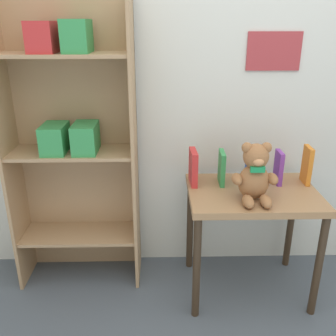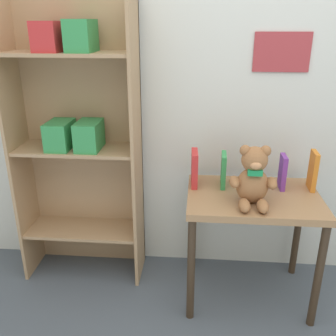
{
  "view_description": "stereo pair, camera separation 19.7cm",
  "coord_description": "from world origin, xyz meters",
  "px_view_note": "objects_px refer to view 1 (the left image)",
  "views": [
    {
      "loc": [
        -0.44,
        -0.78,
        1.46
      ],
      "look_at": [
        -0.39,
        1.05,
        0.74
      ],
      "focal_mm": 40.0,
      "sensor_mm": 36.0,
      "label": 1
    },
    {
      "loc": [
        -0.24,
        -0.78,
        1.46
      ],
      "look_at": [
        -0.39,
        1.05,
        0.74
      ],
      "focal_mm": 40.0,
      "sensor_mm": 36.0,
      "label": 2
    }
  ],
  "objects_px": {
    "book_standing_blue": "(250,167)",
    "book_standing_orange": "(307,165)",
    "display_table": "(252,206)",
    "book_standing_green": "(222,168)",
    "teddy_bear": "(255,175)",
    "book_standing_purple": "(279,168)",
    "book_standing_red": "(193,167)",
    "bookshelf_side": "(73,135)"
  },
  "relations": [
    {
      "from": "book_standing_blue",
      "to": "book_standing_orange",
      "type": "distance_m",
      "value": 0.31
    },
    {
      "from": "display_table",
      "to": "book_standing_green",
      "type": "distance_m",
      "value": 0.26
    },
    {
      "from": "teddy_bear",
      "to": "book_standing_orange",
      "type": "bearing_deg",
      "value": 30.89
    },
    {
      "from": "book_standing_purple",
      "to": "book_standing_red",
      "type": "bearing_deg",
      "value": -179.91
    },
    {
      "from": "bookshelf_side",
      "to": "book_standing_blue",
      "type": "xyz_separation_m",
      "value": [
        0.97,
        -0.08,
        -0.16
      ]
    },
    {
      "from": "display_table",
      "to": "book_standing_green",
      "type": "relative_size",
      "value": 3.75
    },
    {
      "from": "book_standing_green",
      "to": "display_table",
      "type": "bearing_deg",
      "value": -32.14
    },
    {
      "from": "display_table",
      "to": "book_standing_blue",
      "type": "height_order",
      "value": "book_standing_blue"
    },
    {
      "from": "book_standing_green",
      "to": "book_standing_blue",
      "type": "xyz_separation_m",
      "value": [
        0.16,
        -0.0,
        0.0
      ]
    },
    {
      "from": "teddy_bear",
      "to": "book_standing_green",
      "type": "distance_m",
      "value": 0.25
    },
    {
      "from": "book_standing_blue",
      "to": "book_standing_purple",
      "type": "relative_size",
      "value": 1.01
    },
    {
      "from": "display_table",
      "to": "teddy_bear",
      "type": "relative_size",
      "value": 2.3
    },
    {
      "from": "display_table",
      "to": "book_standing_orange",
      "type": "xyz_separation_m",
      "value": [
        0.31,
        0.1,
        0.2
      ]
    },
    {
      "from": "display_table",
      "to": "book_standing_purple",
      "type": "bearing_deg",
      "value": 32.73
    },
    {
      "from": "book_standing_purple",
      "to": "book_standing_green",
      "type": "bearing_deg",
      "value": 179.97
    },
    {
      "from": "book_standing_green",
      "to": "book_standing_purple",
      "type": "distance_m",
      "value": 0.31
    },
    {
      "from": "display_table",
      "to": "teddy_bear",
      "type": "bearing_deg",
      "value": -104.75
    },
    {
      "from": "book_standing_orange",
      "to": "bookshelf_side",
      "type": "bearing_deg",
      "value": 178.32
    },
    {
      "from": "display_table",
      "to": "bookshelf_side",
      "type": "bearing_deg",
      "value": 169.18
    },
    {
      "from": "bookshelf_side",
      "to": "book_standing_blue",
      "type": "bearing_deg",
      "value": -4.95
    },
    {
      "from": "book_standing_red",
      "to": "book_standing_green",
      "type": "distance_m",
      "value": 0.16
    },
    {
      "from": "display_table",
      "to": "book_standing_orange",
      "type": "distance_m",
      "value": 0.38
    },
    {
      "from": "teddy_bear",
      "to": "book_standing_purple",
      "type": "xyz_separation_m",
      "value": [
        0.18,
        0.2,
        -0.04
      ]
    },
    {
      "from": "display_table",
      "to": "book_standing_red",
      "type": "height_order",
      "value": "book_standing_red"
    },
    {
      "from": "teddy_bear",
      "to": "book_standing_orange",
      "type": "height_order",
      "value": "teddy_bear"
    },
    {
      "from": "teddy_bear",
      "to": "book_standing_green",
      "type": "xyz_separation_m",
      "value": [
        -0.13,
        0.21,
        -0.04
      ]
    },
    {
      "from": "bookshelf_side",
      "to": "book_standing_red",
      "type": "relative_size",
      "value": 8.36
    },
    {
      "from": "teddy_bear",
      "to": "book_standing_green",
      "type": "relative_size",
      "value": 1.63
    },
    {
      "from": "teddy_bear",
      "to": "book_standing_blue",
      "type": "height_order",
      "value": "teddy_bear"
    },
    {
      "from": "bookshelf_side",
      "to": "book_standing_red",
      "type": "xyz_separation_m",
      "value": [
        0.66,
        -0.08,
        -0.16
      ]
    },
    {
      "from": "book_standing_purple",
      "to": "book_standing_orange",
      "type": "xyz_separation_m",
      "value": [
        0.16,
        0.0,
        0.01
      ]
    },
    {
      "from": "book_standing_orange",
      "to": "book_standing_purple",
      "type": "bearing_deg",
      "value": -177.37
    },
    {
      "from": "book_standing_red",
      "to": "book_standing_green",
      "type": "xyz_separation_m",
      "value": [
        0.16,
        -0.0,
        -0.0
      ]
    },
    {
      "from": "teddy_bear",
      "to": "book_standing_blue",
      "type": "distance_m",
      "value": 0.21
    },
    {
      "from": "book_standing_red",
      "to": "book_standing_purple",
      "type": "relative_size",
      "value": 1.04
    },
    {
      "from": "book_standing_red",
      "to": "book_standing_blue",
      "type": "height_order",
      "value": "book_standing_red"
    },
    {
      "from": "book_standing_red",
      "to": "book_standing_orange",
      "type": "bearing_deg",
      "value": -3.14
    },
    {
      "from": "book_standing_red",
      "to": "book_standing_blue",
      "type": "xyz_separation_m",
      "value": [
        0.31,
        -0.01,
        -0.0
      ]
    },
    {
      "from": "book_standing_blue",
      "to": "book_standing_orange",
      "type": "xyz_separation_m",
      "value": [
        0.31,
        0.0,
        0.01
      ]
    },
    {
      "from": "display_table",
      "to": "teddy_bear",
      "type": "height_order",
      "value": "teddy_bear"
    },
    {
      "from": "book_standing_blue",
      "to": "book_standing_green",
      "type": "bearing_deg",
      "value": 177.32
    },
    {
      "from": "teddy_bear",
      "to": "book_standing_red",
      "type": "xyz_separation_m",
      "value": [
        -0.28,
        0.21,
        -0.04
      ]
    }
  ]
}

